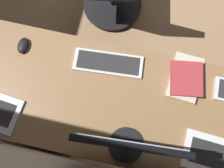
% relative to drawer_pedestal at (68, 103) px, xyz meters
% --- Properties ---
extents(desk, '(2.34, 0.71, 0.73)m').
position_rel_drawer_pedestal_xyz_m(desk, '(-0.32, -0.03, 0.32)').
color(desk, '#936D47').
rests_on(desk, ground).
extents(drawer_pedestal, '(0.40, 0.51, 0.69)m').
position_rel_drawer_pedestal_xyz_m(drawer_pedestal, '(0.00, 0.00, 0.00)').
color(drawer_pedestal, '#936D47').
rests_on(drawer_pedestal, ground).
extents(monitor_primary, '(0.51, 0.20, 0.43)m').
position_rel_drawer_pedestal_xyz_m(monitor_primary, '(-0.47, 0.20, 0.63)').
color(monitor_primary, black).
rests_on(monitor_primary, desk).
extents(laptop_left, '(0.36, 0.28, 0.21)m').
position_rel_drawer_pedestal_xyz_m(laptop_left, '(-0.96, 0.20, 0.43)').
color(laptop_left, white).
rests_on(laptop_left, desk).
extents(keyboard_main, '(0.43, 0.17, 0.02)m').
position_rel_drawer_pedestal_xyz_m(keyboard_main, '(-0.26, -0.25, 0.39)').
color(keyboard_main, silver).
rests_on(keyboard_main, desk).
extents(mouse_main, '(0.06, 0.10, 0.03)m').
position_rel_drawer_pedestal_xyz_m(mouse_main, '(0.28, -0.24, 0.40)').
color(mouse_main, black).
rests_on(mouse_main, desk).
extents(book_stack_near, '(0.22, 0.30, 0.05)m').
position_rel_drawer_pedestal_xyz_m(book_stack_near, '(-0.73, -0.25, 0.40)').
color(book_stack_near, beige).
rests_on(book_stack_near, desk).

